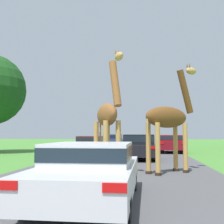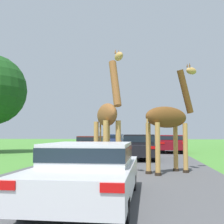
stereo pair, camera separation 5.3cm
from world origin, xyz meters
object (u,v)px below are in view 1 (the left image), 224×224
giraffe_companion (169,120)px  car_verge_right (91,145)px  giraffe_near_road (108,119)px  car_queue_right (139,146)px  car_far_ahead (113,141)px  car_queue_left (170,143)px  car_lead_maroon (90,170)px

giraffe_companion → car_verge_right: bearing=168.9°
giraffe_near_road → car_queue_right: (1.07, 6.05, -1.33)m
car_queue_right → car_verge_right: size_ratio=1.10×
car_far_ahead → car_verge_right: size_ratio=1.08×
giraffe_companion → car_queue_right: giraffe_companion is taller
car_queue_right → car_queue_left: car_queue_right is taller
car_queue_left → car_far_ahead: 7.42m
giraffe_near_road → giraffe_companion: bearing=158.9°
giraffe_companion → car_lead_maroon: size_ratio=0.97×
giraffe_companion → car_far_ahead: bearing=154.3°
car_queue_left → car_far_ahead: car_far_ahead is taller
giraffe_near_road → car_verge_right: bearing=-101.6°
car_queue_right → car_queue_left: (2.36, 6.35, -0.02)m
giraffe_companion → car_far_ahead: size_ratio=1.05×
giraffe_companion → car_queue_right: bearing=153.3°
car_lead_maroon → car_queue_right: (0.82, 10.68, 0.07)m
giraffe_companion → car_lead_maroon: (-2.15, -4.87, -1.36)m
car_queue_left → car_verge_right: (-5.96, -3.07, -0.04)m
giraffe_companion → car_queue_left: 12.27m
car_lead_maroon → car_far_ahead: car_far_ahead is taller
car_lead_maroon → car_verge_right: bearing=101.2°
giraffe_near_road → car_queue_left: size_ratio=1.12×
car_verge_right → car_lead_maroon: bearing=-78.8°
car_far_ahead → car_verge_right: car_far_ahead is taller
car_lead_maroon → car_queue_right: 10.71m
giraffe_near_road → car_queue_right: giraffe_near_road is taller
car_far_ahead → car_verge_right: (-0.65, -8.25, -0.06)m
giraffe_near_road → car_lead_maroon: bearing=66.2°
giraffe_near_road → car_lead_maroon: giraffe_near_road is taller
car_queue_right → car_far_ahead: bearing=104.3°
car_verge_right → giraffe_near_road: bearing=-74.8°
giraffe_companion → car_queue_left: bearing=135.6°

